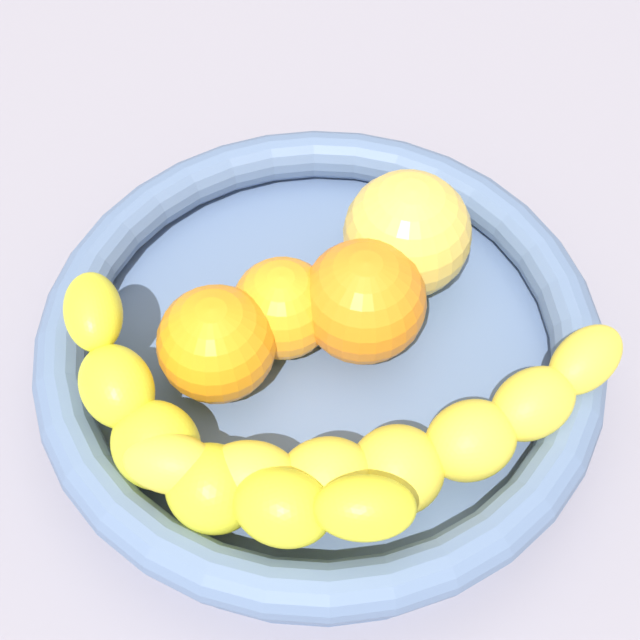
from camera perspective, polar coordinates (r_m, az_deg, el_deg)
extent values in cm
cube|color=gray|center=(51.89, 0.00, -4.33)|extent=(120.00, 120.00, 3.00)
cylinder|color=slate|center=(49.60, 0.00, -2.76)|extent=(27.45, 27.45, 2.34)
torus|color=slate|center=(47.48, 0.00, -1.13)|extent=(29.36, 29.36, 2.73)
ellipsoid|color=yellow|center=(42.07, -9.19, -8.79)|extent=(5.27, 4.87, 2.77)
ellipsoid|color=yellow|center=(41.90, -4.40, -9.66)|extent=(5.48, 4.93, 3.26)
ellipsoid|color=yellow|center=(42.25, 0.45, -9.78)|extent=(5.42, 4.93, 3.76)
ellipsoid|color=yellow|center=(43.11, 5.06, -9.17)|extent=(5.07, 4.87, 4.26)
ellipsoid|color=yellow|center=(43.66, 9.35, -7.39)|extent=(4.54, 3.81, 3.76)
ellipsoid|color=yellow|center=(44.66, 13.09, -5.07)|extent=(4.98, 3.97, 3.26)
ellipsoid|color=yellow|center=(46.06, 16.17, -2.37)|extent=(5.15, 4.06, 2.77)
ellipsoid|color=yellow|center=(45.59, -13.91, 0.51)|extent=(3.59, 4.85, 2.82)
ellipsoid|color=yellow|center=(44.40, -12.63, -3.72)|extent=(3.76, 4.66, 3.42)
ellipsoid|color=yellow|center=(43.53, -10.15, -7.65)|extent=(5.29, 5.51, 4.03)
ellipsoid|color=yellow|center=(42.19, -6.70, -10.35)|extent=(5.83, 5.92, 4.03)
ellipsoid|color=yellow|center=(40.44, -2.33, -11.57)|extent=(5.58, 5.44, 3.42)
ellipsoid|color=yellow|center=(39.31, 2.79, -11.59)|extent=(5.17, 4.37, 2.82)
sphere|color=orange|center=(47.00, -2.33, 0.74)|extent=(5.33, 5.33, 5.33)
sphere|color=orange|center=(46.55, 2.76, 1.10)|extent=(6.43, 6.43, 6.43)
sphere|color=orange|center=(45.63, -6.44, -1.49)|extent=(5.96, 5.96, 5.96)
sphere|color=#E9BF4B|center=(49.21, 5.43, 5.32)|extent=(6.87, 6.87, 6.87)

